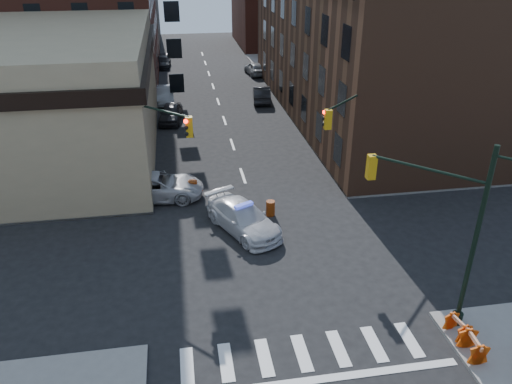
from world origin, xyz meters
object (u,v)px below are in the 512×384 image
object	(u,v)px
barrel_road	(270,208)
barricade_se_a	(457,327)
pickup	(156,186)
parked_car_wnear	(171,113)
barrel_bank	(193,189)
parked_car_wfar	(165,95)
parked_car_enear	(261,94)
pedestrian_a	(138,182)
barricade_nw_a	(123,204)
police_car	(243,218)
pedestrian_b	(79,194)

from	to	relation	value
barrel_road	barricade_se_a	size ratio (longest dim) A/B	0.87
pickup	parked_car_wnear	bearing A→B (deg)	0.83
barrel_bank	parked_car_wnear	bearing A→B (deg)	94.48
pickup	barrel_road	world-z (taller)	pickup
parked_car_wfar	barrel_bank	xyz separation A→B (m)	(1.71, -21.07, -0.26)
parked_car_wnear	parked_car_enear	bearing A→B (deg)	36.40
parked_car_wnear	barricade_se_a	distance (m)	31.49
barricade_se_a	pedestrian_a	bearing A→B (deg)	31.91
barricade_se_a	barricade_nw_a	bearing A→B (deg)	38.01
barrel_bank	police_car	bearing A→B (deg)	-61.14
parked_car_enear	barrel_bank	world-z (taller)	parked_car_enear
barrel_road	barrel_bank	bearing A→B (deg)	143.76
barricade_nw_a	parked_car_enear	bearing A→B (deg)	67.68
police_car	pedestrian_b	bearing A→B (deg)	132.25
parked_car_enear	barrel_bank	distance (m)	21.40
pedestrian_b	barricade_se_a	world-z (taller)	pedestrian_b
pedestrian_a	pedestrian_b	xyz separation A→B (m)	(-3.36, -1.53, 0.18)
pickup	parked_car_wfar	distance (m)	20.97
parked_car_wfar	pedestrian_a	xyz separation A→B (m)	(-1.66, -20.44, 0.15)
pedestrian_a	barrel_bank	world-z (taller)	pedestrian_a
parked_car_wnear	barricade_nw_a	size ratio (longest dim) A/B	3.70
pickup	barricade_nw_a	distance (m)	2.54
pedestrian_a	barrel_bank	distance (m)	3.46
parked_car_wfar	pedestrian_a	distance (m)	20.51
pickup	barricade_se_a	size ratio (longest dim) A/B	5.55
barrel_bank	barricade_nw_a	bearing A→B (deg)	-160.37
pedestrian_b	barrel_bank	distance (m)	6.82
parked_car_wnear	barrel_road	size ratio (longest dim) A/B	4.97
barrel_bank	barricade_nw_a	distance (m)	4.47
pedestrian_b	barrel_road	size ratio (longest dim) A/B	2.12
parked_car_wnear	pedestrian_b	world-z (taller)	pedestrian_b
parked_car_enear	pedestrian_b	bearing A→B (deg)	61.93
barrel_road	barrel_bank	size ratio (longest dim) A/B	0.87
police_car	barrel_road	distance (m)	2.35
pedestrian_b	barrel_bank	bearing A→B (deg)	3.14
parked_car_enear	pedestrian_b	xyz separation A→B (m)	(-14.60, -20.81, 0.35)
parked_car_wnear	pedestrian_a	distance (m)	14.53
barrel_road	barrel_bank	distance (m)	5.44
police_car	barrel_bank	size ratio (longest dim) A/B	5.09
pickup	barrel_road	size ratio (longest dim) A/B	6.40
police_car	barrel_road	size ratio (longest dim) A/B	5.87
police_car	pickup	bearing A→B (deg)	109.61
pedestrian_a	barricade_se_a	size ratio (longest dim) A/B	1.50
pickup	barricade_nw_a	size ratio (longest dim) A/B	4.76
police_car	parked_car_wfar	xyz separation A→B (m)	(-4.28, 25.74, 0.01)
police_car	parked_car_enear	size ratio (longest dim) A/B	1.15
pedestrian_a	barricade_nw_a	bearing A→B (deg)	-114.70
barrel_road	pickup	bearing A→B (deg)	153.42
pedestrian_a	barrel_road	size ratio (longest dim) A/B	1.72
police_car	pickup	xyz separation A→B (m)	(-4.83, 4.77, 0.03)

